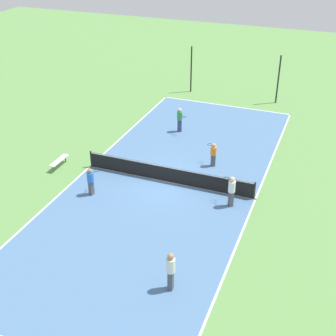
{
  "coord_description": "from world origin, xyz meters",
  "views": [
    {
      "loc": [
        8.12,
        -20.91,
        13.56
      ],
      "look_at": [
        0.0,
        0.0,
        0.9
      ],
      "focal_mm": 50.0,
      "sensor_mm": 36.0,
      "label": 1
    }
  ],
  "objects_px": {
    "player_near_white": "(232,189)",
    "player_far_green": "(180,118)",
    "bench": "(59,161)",
    "fence_post_back_left": "(191,69)",
    "player_far_white": "(171,269)",
    "tennis_ball_left_sideline": "(244,121)",
    "fence_post_back_right": "(278,80)",
    "player_center_orange": "(213,153)",
    "player_near_blue": "(91,180)",
    "tennis_net": "(168,174)"
  },
  "relations": [
    {
      "from": "player_near_white",
      "to": "player_far_green",
      "type": "bearing_deg",
      "value": -5.31
    },
    {
      "from": "bench",
      "to": "fence_post_back_left",
      "type": "relative_size",
      "value": 0.43
    },
    {
      "from": "player_far_green",
      "to": "fence_post_back_left",
      "type": "height_order",
      "value": "fence_post_back_left"
    },
    {
      "from": "player_far_white",
      "to": "player_near_white",
      "type": "bearing_deg",
      "value": 170.63
    },
    {
      "from": "tennis_ball_left_sideline",
      "to": "player_near_white",
      "type": "bearing_deg",
      "value": -80.36
    },
    {
      "from": "fence_post_back_right",
      "to": "player_near_white",
      "type": "bearing_deg",
      "value": -88.71
    },
    {
      "from": "player_far_white",
      "to": "fence_post_back_right",
      "type": "relative_size",
      "value": 0.48
    },
    {
      "from": "player_far_white",
      "to": "tennis_ball_left_sideline",
      "type": "distance_m",
      "value": 17.59
    },
    {
      "from": "player_far_white",
      "to": "fence_post_back_left",
      "type": "relative_size",
      "value": 0.48
    },
    {
      "from": "tennis_ball_left_sideline",
      "to": "fence_post_back_right",
      "type": "xyz_separation_m",
      "value": [
        1.49,
        4.53,
        1.82
      ]
    },
    {
      "from": "player_center_orange",
      "to": "tennis_ball_left_sideline",
      "type": "xyz_separation_m",
      "value": [
        0.21,
        7.07,
        -0.79
      ]
    },
    {
      "from": "bench",
      "to": "player_near_blue",
      "type": "relative_size",
      "value": 1.02
    },
    {
      "from": "player_far_green",
      "to": "fence_post_back_right",
      "type": "height_order",
      "value": "fence_post_back_right"
    },
    {
      "from": "fence_post_back_left",
      "to": "player_center_orange",
      "type": "bearing_deg",
      "value": -65.3
    },
    {
      "from": "player_near_blue",
      "to": "fence_post_back_left",
      "type": "bearing_deg",
      "value": 10.03
    },
    {
      "from": "bench",
      "to": "player_center_orange",
      "type": "xyz_separation_m",
      "value": [
        8.43,
        3.39,
        0.46
      ]
    },
    {
      "from": "player_far_green",
      "to": "tennis_ball_left_sideline",
      "type": "distance_m",
      "value": 5.01
    },
    {
      "from": "bench",
      "to": "player_center_orange",
      "type": "height_order",
      "value": "player_center_orange"
    },
    {
      "from": "bench",
      "to": "player_near_white",
      "type": "height_order",
      "value": "player_near_white"
    },
    {
      "from": "player_near_blue",
      "to": "player_far_green",
      "type": "distance_m",
      "value": 9.34
    },
    {
      "from": "player_near_blue",
      "to": "fence_post_back_left",
      "type": "relative_size",
      "value": 0.42
    },
    {
      "from": "player_far_white",
      "to": "player_near_blue",
      "type": "bearing_deg",
      "value": -131.35
    },
    {
      "from": "fence_post_back_left",
      "to": "fence_post_back_right",
      "type": "bearing_deg",
      "value": 0.0
    },
    {
      "from": "player_near_blue",
      "to": "fence_post_back_right",
      "type": "relative_size",
      "value": 0.42
    },
    {
      "from": "player_far_green",
      "to": "player_near_white",
      "type": "distance_m",
      "value": 9.4
    },
    {
      "from": "tennis_net",
      "to": "tennis_ball_left_sideline",
      "type": "xyz_separation_m",
      "value": [
        2.03,
        9.76,
        -0.48
      ]
    },
    {
      "from": "bench",
      "to": "player_far_green",
      "type": "height_order",
      "value": "player_far_green"
    },
    {
      "from": "tennis_net",
      "to": "player_center_orange",
      "type": "xyz_separation_m",
      "value": [
        1.81,
        2.69,
        0.32
      ]
    },
    {
      "from": "player_far_white",
      "to": "fence_post_back_left",
      "type": "height_order",
      "value": "fence_post_back_left"
    },
    {
      "from": "tennis_ball_left_sideline",
      "to": "fence_post_back_left",
      "type": "distance_m",
      "value": 7.39
    },
    {
      "from": "player_near_blue",
      "to": "fence_post_back_left",
      "type": "height_order",
      "value": "fence_post_back_left"
    },
    {
      "from": "tennis_net",
      "to": "tennis_ball_left_sideline",
      "type": "distance_m",
      "value": 9.98
    },
    {
      "from": "player_far_white",
      "to": "player_far_green",
      "type": "height_order",
      "value": "player_far_white"
    },
    {
      "from": "bench",
      "to": "player_far_green",
      "type": "bearing_deg",
      "value": -34.42
    },
    {
      "from": "player_far_white",
      "to": "player_far_green",
      "type": "xyz_separation_m",
      "value": [
        -4.81,
        14.29,
        -0.07
      ]
    },
    {
      "from": "tennis_ball_left_sideline",
      "to": "fence_post_back_right",
      "type": "bearing_deg",
      "value": 71.73
    },
    {
      "from": "tennis_net",
      "to": "bench",
      "type": "height_order",
      "value": "tennis_net"
    },
    {
      "from": "player_near_blue",
      "to": "player_far_green",
      "type": "xyz_separation_m",
      "value": [
        1.66,
        9.19,
        0.08
      ]
    },
    {
      "from": "fence_post_back_right",
      "to": "player_far_green",
      "type": "bearing_deg",
      "value": -123.8
    },
    {
      "from": "player_near_blue",
      "to": "player_center_orange",
      "type": "xyz_separation_m",
      "value": [
        5.15,
        5.37,
        -0.06
      ]
    },
    {
      "from": "tennis_ball_left_sideline",
      "to": "fence_post_back_left",
      "type": "relative_size",
      "value": 0.02
    },
    {
      "from": "player_far_green",
      "to": "tennis_ball_left_sideline",
      "type": "bearing_deg",
      "value": 86.3
    },
    {
      "from": "bench",
      "to": "player_far_green",
      "type": "relative_size",
      "value": 0.95
    },
    {
      "from": "tennis_net",
      "to": "fence_post_back_left",
      "type": "bearing_deg",
      "value": 103.84
    },
    {
      "from": "player_near_blue",
      "to": "player_near_white",
      "type": "relative_size",
      "value": 0.91
    },
    {
      "from": "player_center_orange",
      "to": "player_near_white",
      "type": "bearing_deg",
      "value": 170.37
    },
    {
      "from": "bench",
      "to": "player_near_white",
      "type": "xyz_separation_m",
      "value": [
        10.49,
        -0.37,
        0.62
      ]
    },
    {
      "from": "player_far_green",
      "to": "player_near_white",
      "type": "height_order",
      "value": "player_near_white"
    },
    {
      "from": "bench",
      "to": "fence_post_back_right",
      "type": "distance_m",
      "value": 18.15
    },
    {
      "from": "tennis_net",
      "to": "player_near_blue",
      "type": "height_order",
      "value": "player_near_blue"
    }
  ]
}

